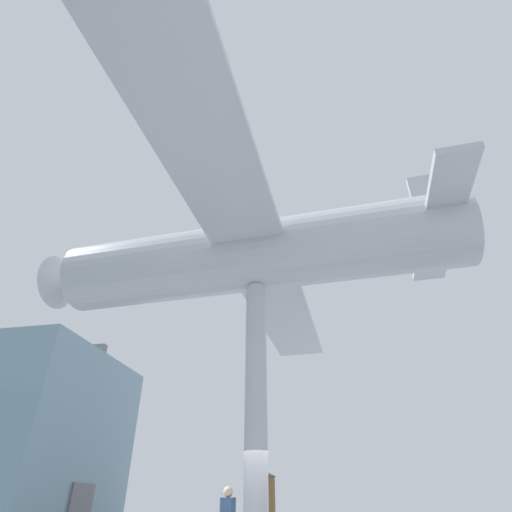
{
  "coord_description": "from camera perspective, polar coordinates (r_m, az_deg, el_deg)",
  "views": [
    {
      "loc": [
        -10.17,
        -1.91,
        1.41
      ],
      "look_at": [
        0.0,
        0.0,
        7.91
      ],
      "focal_mm": 28.0,
      "sensor_mm": 36.0,
      "label": 1
    }
  ],
  "objects": [
    {
      "name": "suspended_airplane",
      "position": [
        12.27,
        -0.94,
        -0.09
      ],
      "size": [
        18.88,
        13.55,
        3.13
      ],
      "rotation": [
        0.0,
        0.0,
        -0.06
      ],
      "color": "#B2B7BC",
      "rests_on": "support_pylon_central"
    },
    {
      "name": "info_kiosk",
      "position": [
        16.84,
        1.23,
        -32.5
      ],
      "size": [
        0.9,
        0.9,
        2.52
      ],
      "color": "brown",
      "rests_on": "ground_plane"
    },
    {
      "name": "support_pylon_central",
      "position": [
        10.54,
        0.0,
        -21.14
      ],
      "size": [
        0.56,
        0.56,
        6.83
      ],
      "color": "#B7B7BC",
      "rests_on": "ground_plane"
    }
  ]
}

